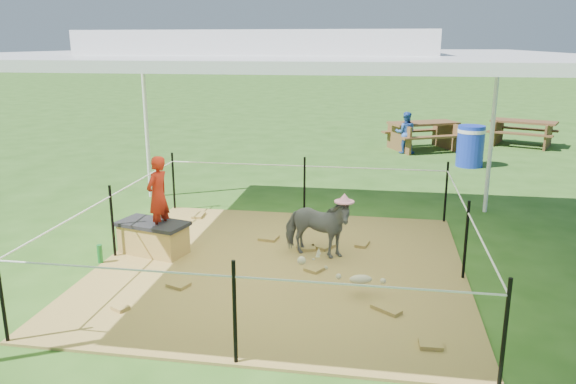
% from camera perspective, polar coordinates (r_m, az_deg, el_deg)
% --- Properties ---
extents(ground, '(90.00, 90.00, 0.00)m').
position_cam_1_polar(ground, '(7.23, -0.78, -7.74)').
color(ground, '#2D5919').
rests_on(ground, ground).
extents(hay_patch, '(4.60, 4.60, 0.03)m').
position_cam_1_polar(hay_patch, '(7.23, -0.78, -7.63)').
color(hay_patch, brown).
rests_on(hay_patch, ground).
extents(canopy_tent, '(6.30, 6.30, 2.90)m').
position_cam_1_polar(canopy_tent, '(6.67, -0.87, 14.11)').
color(canopy_tent, silver).
rests_on(canopy_tent, ground).
extents(rope_fence, '(4.54, 4.54, 1.00)m').
position_cam_1_polar(rope_fence, '(7.01, -0.80, -2.88)').
color(rope_fence, black).
rests_on(rope_fence, ground).
extents(straw_bale, '(0.96, 0.65, 0.39)m').
position_cam_1_polar(straw_bale, '(7.80, -13.50, -4.68)').
color(straw_bale, '#B58541').
rests_on(straw_bale, hay_patch).
extents(dark_cloth, '(1.03, 0.71, 0.05)m').
position_cam_1_polar(dark_cloth, '(7.73, -13.59, -3.15)').
color(dark_cloth, black).
rests_on(dark_cloth, straw_bale).
extents(woman, '(0.34, 0.43, 1.05)m').
position_cam_1_polar(woman, '(7.56, -13.13, 0.41)').
color(woman, '#B72111').
rests_on(woman, straw_bale).
extents(green_bottle, '(0.08, 0.08, 0.24)m').
position_cam_1_polar(green_bottle, '(7.68, -18.56, -5.96)').
color(green_bottle, '#186F2A').
rests_on(green_bottle, hay_patch).
extents(pony, '(1.04, 0.64, 0.81)m').
position_cam_1_polar(pony, '(7.41, 2.92, -3.60)').
color(pony, '#46464A').
rests_on(pony, hay_patch).
extents(pink_hat, '(0.25, 0.25, 0.12)m').
position_cam_1_polar(pink_hat, '(7.27, 2.97, -0.13)').
color(pink_hat, pink).
rests_on(pink_hat, pony).
extents(foal, '(0.87, 0.61, 0.44)m').
position_cam_1_polar(foal, '(6.39, 7.40, -8.59)').
color(foal, '#C7B692').
rests_on(foal, hay_patch).
extents(trash_barrel, '(0.71, 0.71, 0.95)m').
position_cam_1_polar(trash_barrel, '(13.65, 18.04, 4.46)').
color(trash_barrel, '#1833B8').
rests_on(trash_barrel, ground).
extents(picnic_table_near, '(2.18, 1.96, 0.75)m').
position_cam_1_polar(picnic_table_near, '(15.46, 13.52, 5.56)').
color(picnic_table_near, brown).
rests_on(picnic_table_near, ground).
extents(picnic_table_far, '(2.02, 1.77, 0.70)m').
position_cam_1_polar(picnic_table_far, '(16.96, 22.74, 5.53)').
color(picnic_table_far, '#56331D').
rests_on(picnic_table_far, ground).
extents(distant_person, '(0.53, 0.42, 1.08)m').
position_cam_1_polar(distant_person, '(14.85, 11.84, 5.92)').
color(distant_person, '#315DB8').
rests_on(distant_person, ground).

